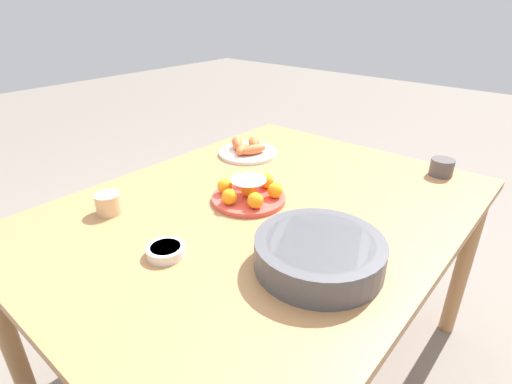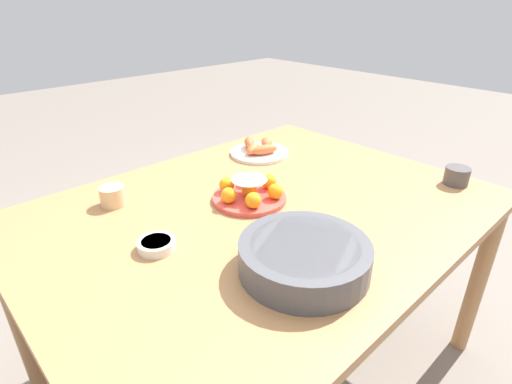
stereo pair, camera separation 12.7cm
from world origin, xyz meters
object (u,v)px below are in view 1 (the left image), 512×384
object	(u,v)px
sauce_bowl	(166,250)
cup_far	(442,167)
cup_near	(109,203)
dining_table	(262,226)
cake_plate	(249,192)
seafood_platter	(247,150)
serving_bowl	(319,252)

from	to	relation	value
sauce_bowl	cup_far	world-z (taller)	cup_far
cup_near	sauce_bowl	bearing A→B (deg)	84.65
dining_table	cake_plate	size ratio (longest dim) A/B	5.97
dining_table	seafood_platter	size ratio (longest dim) A/B	5.88
serving_bowl	cup_near	distance (m)	0.67
dining_table	cup_near	distance (m)	0.49
cake_plate	dining_table	bearing A→B (deg)	85.69
seafood_platter	cup_near	world-z (taller)	same
cake_plate	serving_bowl	xyz separation A→B (m)	(0.16, 0.37, 0.01)
serving_bowl	cup_far	xyz separation A→B (m)	(-0.77, 0.05, -0.01)
dining_table	cup_far	distance (m)	0.72
dining_table	serving_bowl	world-z (taller)	serving_bowl
cup_near	cup_far	distance (m)	1.18
sauce_bowl	cup_far	xyz separation A→B (m)	(-0.99, 0.37, 0.02)
cake_plate	cup_far	size ratio (longest dim) A/B	2.86
serving_bowl	cup_near	size ratio (longest dim) A/B	4.08
seafood_platter	cup_far	world-z (taller)	same
cup_near	cup_far	bearing A→B (deg)	144.39
cup_near	dining_table	bearing A→B (deg)	135.38
serving_bowl	cup_far	size ratio (longest dim) A/B	3.81
serving_bowl	sauce_bowl	size ratio (longest dim) A/B	3.20
cake_plate	serving_bowl	world-z (taller)	cake_plate
dining_table	sauce_bowl	size ratio (longest dim) A/B	14.34
dining_table	serving_bowl	xyz separation A→B (m)	(0.15, 0.31, 0.12)
dining_table	cake_plate	xyz separation A→B (m)	(-0.00, -0.06, 0.11)
cup_far	serving_bowl	bearing A→B (deg)	-3.38
serving_bowl	cup_far	world-z (taller)	serving_bowl
serving_bowl	seafood_platter	size ratio (longest dim) A/B	1.31
serving_bowl	cake_plate	bearing A→B (deg)	-113.38
cake_plate	sauce_bowl	world-z (taller)	cake_plate
dining_table	sauce_bowl	xyz separation A→B (m)	(0.37, -0.02, 0.09)
sauce_bowl	cup_near	size ratio (longest dim) A/B	1.28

